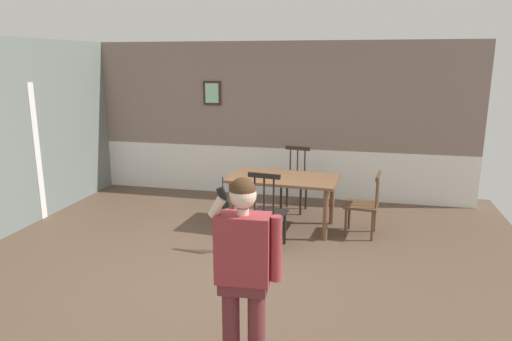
% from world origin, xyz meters
% --- Properties ---
extents(ground_plane, '(7.47, 7.47, 0.00)m').
position_xyz_m(ground_plane, '(0.00, 0.00, 0.00)').
color(ground_plane, brown).
extents(room_back_partition, '(6.79, 0.17, 2.74)m').
position_xyz_m(room_back_partition, '(-0.00, 3.21, 1.32)').
color(room_back_partition, gray).
rests_on(room_back_partition, ground_plane).
extents(dining_table, '(1.61, 0.97, 0.77)m').
position_xyz_m(dining_table, '(0.38, 1.57, 0.67)').
color(dining_table, brown).
rests_on(dining_table, ground_plane).
extents(chair_near_window, '(0.47, 0.47, 1.05)m').
position_xyz_m(chair_near_window, '(0.33, 0.74, 0.50)').
color(chair_near_window, black).
rests_on(chair_near_window, ground_plane).
extents(chair_by_doorway, '(0.47, 0.47, 1.04)m').
position_xyz_m(chair_by_doorway, '(0.43, 2.40, 0.49)').
color(chair_by_doorway, '#2D2319').
rests_on(chair_by_doorway, ground_plane).
extents(chair_at_table_head, '(0.50, 0.50, 0.91)m').
position_xyz_m(chair_at_table_head, '(1.55, 1.50, 0.46)').
color(chair_at_table_head, '#513823').
rests_on(chair_at_table_head, ground_plane).
extents(person_figure, '(0.57, 0.25, 1.59)m').
position_xyz_m(person_figure, '(0.64, -1.70, 0.90)').
color(person_figure, brown).
rests_on(person_figure, ground_plane).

